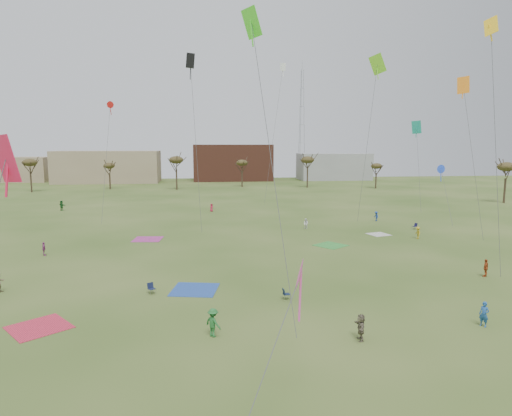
{
  "coord_description": "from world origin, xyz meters",
  "views": [
    {
      "loc": [
        -5.2,
        -30.71,
        11.56
      ],
      "look_at": [
        0.0,
        12.0,
        5.5
      ],
      "focal_mm": 30.97,
      "sensor_mm": 36.0,
      "label": 1
    }
  ],
  "objects": [
    {
      "name": "blanket_red",
      "position": [
        -15.79,
        -2.24,
        0.0
      ],
      "size": [
        4.71,
        4.71,
        0.03
      ],
      "primitive_type": "cube",
      "rotation": [
        0.0,
        0.0,
        2.24
      ],
      "color": "#D02942",
      "rests_on": "ground"
    },
    {
      "name": "building_grey",
      "position": [
        40.0,
        118.0,
        4.5
      ],
      "size": [
        24.0,
        12.0,
        9.0
      ],
      "primitive_type": "cube",
      "color": "gray",
      "rests_on": "ground"
    },
    {
      "name": "spectator_fore_a",
      "position": [
        19.75,
        4.68,
        0.8
      ],
      "size": [
        0.98,
        0.88,
        1.59
      ],
      "primitive_type": "imported",
      "rotation": [
        0.0,
        0.0,
        3.8
      ],
      "color": "#A5421C",
      "rests_on": "ground"
    },
    {
      "name": "blanket_olive",
      "position": [
        9.6,
        18.43,
        0.0
      ],
      "size": [
        4.42,
        4.42,
        0.03
      ],
      "primitive_type": "cube",
      "rotation": [
        0.0,
        0.0,
        0.64
      ],
      "color": "green",
      "rests_on": "ground"
    },
    {
      "name": "building_tan_west",
      "position": [
        -65.0,
        122.0,
        4.0
      ],
      "size": [
        20.0,
        12.0,
        8.0
      ],
      "primitive_type": "cube",
      "color": "#937F60",
      "rests_on": "ground"
    },
    {
      "name": "building_brick",
      "position": [
        5.0,
        120.0,
        6.0
      ],
      "size": [
        26.0,
        16.0,
        12.0
      ],
      "primitive_type": "cube",
      "color": "brown",
      "rests_on": "ground"
    },
    {
      "name": "flyer_far_c",
      "position": [
        21.52,
        34.17,
        0.75
      ],
      "size": [
        0.73,
        1.06,
        1.5
      ],
      "primitive_type": "imported",
      "rotation": [
        0.0,
        0.0,
        4.89
      ],
      "color": "navy",
      "rests_on": "ground"
    },
    {
      "name": "spectator_mid_d",
      "position": [
        -22.05,
        17.44,
        0.74
      ],
      "size": [
        0.64,
        0.93,
        1.47
      ],
      "primitive_type": "imported",
      "rotation": [
        0.0,
        0.0,
        1.93
      ],
      "color": "#9B4083",
      "rests_on": "ground"
    },
    {
      "name": "blanket_plum",
      "position": [
        -12.11,
        24.54,
        0.0
      ],
      "size": [
        3.75,
        3.75,
        0.03
      ],
      "primitive_type": "cube",
      "rotation": [
        0.0,
        0.0,
        1.47
      ],
      "color": "#AF3589",
      "rests_on": "ground"
    },
    {
      "name": "blanket_cream",
      "position": [
        17.75,
        23.97,
        0.0
      ],
      "size": [
        3.09,
        3.09,
        0.03
      ],
      "primitive_type": "cube",
      "rotation": [
        0.0,
        0.0,
        0.26
      ],
      "color": "silver",
      "rests_on": "ground"
    },
    {
      "name": "camp_chair_left",
      "position": [
        -9.33,
        3.53,
        0.26
      ],
      "size": [
        0.71,
        0.73,
        0.87
      ],
      "rotation": [
        0.0,
        0.0,
        0.57
      ],
      "color": "#161D3C",
      "rests_on": "ground"
    },
    {
      "name": "flyer_mid_b",
      "position": [
        21.55,
        20.81,
        0.77
      ],
      "size": [
        0.57,
        0.99,
        1.54
      ],
      "primitive_type": "imported",
      "rotation": [
        0.0,
        0.0,
        4.71
      ],
      "color": "gold",
      "rests_on": "ground"
    },
    {
      "name": "kites_aloft",
      "position": [
        2.38,
        26.52,
        19.28
      ],
      "size": [
        68.57,
        69.17,
        25.89
      ],
      "color": "#D51942",
      "rests_on": "ground"
    },
    {
      "name": "camp_chair_center",
      "position": [
        0.98,
        0.99,
        0.26
      ],
      "size": [
        0.6,
        0.56,
        0.87
      ],
      "rotation": [
        0.0,
        0.0,
        1.68
      ],
      "color": "#152139",
      "rests_on": "ground"
    },
    {
      "name": "flyer_far_b",
      "position": [
        -3.67,
        47.24,
        0.71
      ],
      "size": [
        0.82,
        0.77,
        1.41
      ],
      "primitive_type": "imported",
      "rotation": [
        0.0,
        0.0,
        0.63
      ],
      "color": "#BC2040",
      "rests_on": "ground"
    },
    {
      "name": "radio_tower",
      "position": [
        30.0,
        125.0,
        19.21
      ],
      "size": [
        1.51,
        1.72,
        41.0
      ],
      "color": "#9EA3A8",
      "rests_on": "ground"
    },
    {
      "name": "flyer_far_a",
      "position": [
        -30.52,
        51.79,
        0.91
      ],
      "size": [
        1.62,
        1.51,
        1.82
      ],
      "primitive_type": "imported",
      "rotation": [
        0.0,
        0.0,
        2.42
      ],
      "color": "#216529",
      "rests_on": "ground"
    },
    {
      "name": "camp_chair_right",
      "position": [
        24.21,
        26.87,
        0.26
      ],
      "size": [
        0.68,
        0.66,
        0.87
      ],
      "rotation": [
        0.0,
        0.0,
        5.06
      ],
      "color": "#17163D",
      "rests_on": "ground"
    },
    {
      "name": "building_tan",
      "position": [
        -35.0,
        115.0,
        5.0
      ],
      "size": [
        32.0,
        14.0,
        10.0
      ],
      "primitive_type": "cube",
      "color": "#937F60",
      "rests_on": "ground"
    },
    {
      "name": "spectator_mid_e",
      "position": [
        9.14,
        28.94,
        0.74
      ],
      "size": [
        0.91,
        0.9,
        1.48
      ],
      "primitive_type": "imported",
      "rotation": [
        0.0,
        0.0,
        5.54
      ],
      "color": "white",
      "rests_on": "ground"
    },
    {
      "name": "flyer_near_center",
      "position": [
        -4.7,
        -4.94,
        0.89
      ],
      "size": [
        1.27,
        1.29,
        1.78
      ],
      "primitive_type": "imported",
      "rotation": [
        0.0,
        0.0,
        2.33
      ],
      "color": "#23692D",
      "rests_on": "ground"
    },
    {
      "name": "tree_line",
      "position": [
        -2.85,
        79.12,
        7.09
      ],
      "size": [
        117.44,
        49.32,
        8.91
      ],
      "color": "#3A2B1E",
      "rests_on": "ground"
    },
    {
      "name": "flyer_near_right",
      "position": [
        12.67,
        -5.53,
        0.82
      ],
      "size": [
        0.66,
        0.72,
        1.65
      ],
      "primitive_type": "imported",
      "rotation": [
        0.0,
        0.0,
        5.29
      ],
      "color": "#215197",
      "rests_on": "ground"
    },
    {
      "name": "blanket_blue",
      "position": [
        -5.98,
        4.13,
        0.0
      ],
      "size": [
        4.2,
        4.2,
        0.03
      ],
      "primitive_type": "cube",
      "rotation": [
        0.0,
        0.0,
        2.94
      ],
      "color": "#274EA9",
      "rests_on": "ground"
    },
    {
      "name": "spectator_fore_c",
      "position": [
        4.06,
        -6.53,
        0.81
      ],
      "size": [
        0.67,
        1.55,
        1.62
      ],
      "primitive_type": "imported",
      "rotation": [
        0.0,
        0.0,
        4.59
      ],
      "color": "#665D49",
      "rests_on": "ground"
    },
    {
      "name": "ground",
      "position": [
        0.0,
        0.0,
        0.0
      ],
      "size": [
        260.0,
        260.0,
        0.0
      ],
      "primitive_type": "plane",
      "color": "#304C18",
      "rests_on": "ground"
    }
  ]
}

